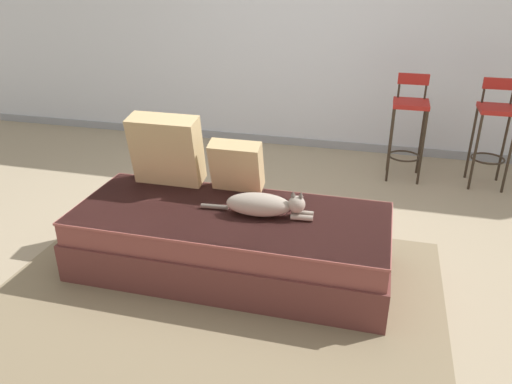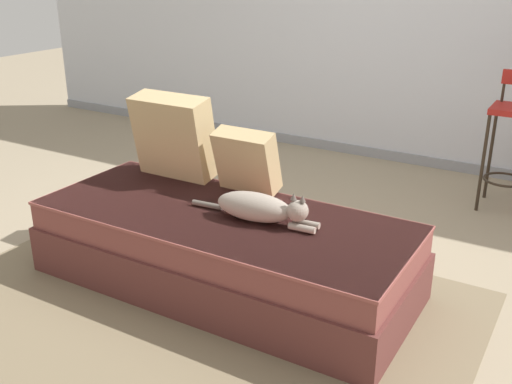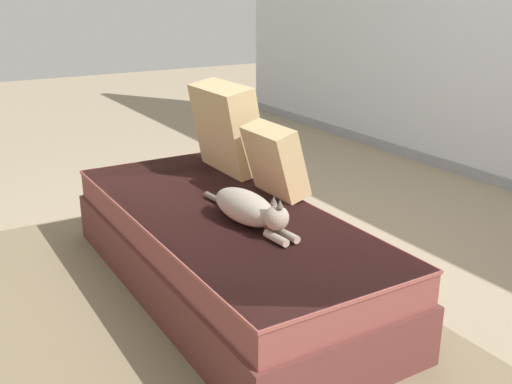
{
  "view_description": "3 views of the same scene",
  "coord_description": "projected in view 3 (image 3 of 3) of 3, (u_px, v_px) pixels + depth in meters",
  "views": [
    {
      "loc": [
        0.89,
        -3.15,
        1.92
      ],
      "look_at": [
        0.15,
        -0.3,
        0.55
      ],
      "focal_mm": 35.0,
      "sensor_mm": 36.0,
      "label": 1
    },
    {
      "loc": [
        1.65,
        -2.84,
        1.71
      ],
      "look_at": [
        0.15,
        -0.3,
        0.55
      ],
      "focal_mm": 42.0,
      "sensor_mm": 36.0,
      "label": 2
    },
    {
      "loc": [
        2.44,
        -1.68,
        1.48
      ],
      "look_at": [
        0.15,
        -0.3,
        0.55
      ],
      "focal_mm": 42.0,
      "sensor_mm": 36.0,
      "label": 3
    }
  ],
  "objects": [
    {
      "name": "cat",
      "position": [
        249.0,
        208.0,
        2.75
      ],
      "size": [
        0.75,
        0.2,
        0.19
      ],
      "color": "gray",
      "rests_on": "couch"
    },
    {
      "name": "throw_pillow_corner",
      "position": [
        227.0,
        128.0,
        3.49
      ],
      "size": [
        0.5,
        0.26,
        0.52
      ],
      "color": "tan",
      "rests_on": "couch"
    },
    {
      "name": "throw_pillow_middle",
      "position": [
        275.0,
        160.0,
        3.09
      ],
      "size": [
        0.36,
        0.22,
        0.38
      ],
      "color": "tan",
      "rests_on": "couch"
    },
    {
      "name": "couch",
      "position": [
        224.0,
        249.0,
        3.02
      ],
      "size": [
        2.08,
        0.87,
        0.43
      ],
      "color": "brown",
      "rests_on": "ground"
    },
    {
      "name": "ground_plane",
      "position": [
        289.0,
        270.0,
        3.28
      ],
      "size": [
        16.0,
        16.0,
        0.0
      ],
      "primitive_type": "plane",
      "color": "gray",
      "rests_on": "ground"
    },
    {
      "name": "area_rug",
      "position": [
        171.0,
        302.0,
        2.94
      ],
      "size": [
        2.78,
        1.97,
        0.01
      ],
      "primitive_type": "cube",
      "color": "#75664C",
      "rests_on": "ground"
    }
  ]
}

